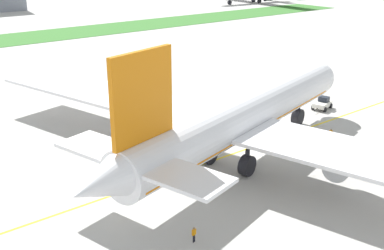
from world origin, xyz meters
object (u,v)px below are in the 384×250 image
Objects in this scene: airliner_foreground at (240,119)px; ground_crew_wingwalker_port at (343,153)px; ground_crew_wingwalker_starboard at (331,133)px; pushback_tug at (322,103)px; ground_crew_marshaller_front at (194,233)px.

airliner_foreground is 15.32m from ground_crew_wingwalker_port.
ground_crew_wingwalker_port is 7.78m from ground_crew_wingwalker_starboard.
pushback_tug is at bearing 41.80° from ground_crew_wingwalker_starboard.
airliner_foreground is at bearing -165.57° from pushback_tug.
airliner_foreground is 52.28× the size of ground_crew_marshaller_front.
ground_crew_marshaller_front reaches higher than ground_crew_wingwalker_starboard.
ground_crew_marshaller_front is 1.05× the size of ground_crew_wingwalker_starboard.
ground_crew_marshaller_front is at bearing -166.08° from ground_crew_wingwalker_starboard.
ground_crew_wingwalker_port is at bearing 5.20° from ground_crew_marshaller_front.
pushback_tug reaches higher than ground_crew_wingwalker_port.
ground_crew_wingwalker_port is 1.02× the size of ground_crew_marshaller_front.
ground_crew_wingwalker_port is (-16.33, -15.67, 0.06)m from pushback_tug.
ground_crew_wingwalker_port is at bearing -35.97° from airliner_foreground.
ground_crew_wingwalker_port is (11.67, -8.47, -5.20)m from airliner_foreground.
ground_crew_marshaller_front is at bearing -146.55° from airliner_foreground.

